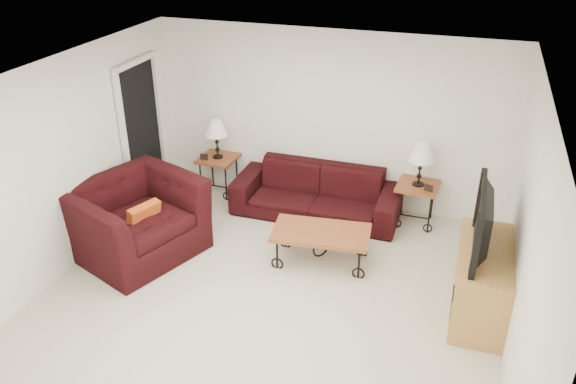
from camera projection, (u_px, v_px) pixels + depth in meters
The scene contains 20 objects.
ground at pixel (268, 298), 6.46m from camera, with size 5.00×5.00×0.00m, color beige.
wall_back at pixel (329, 120), 7.99m from camera, with size 5.00×0.02×2.50m, color white.
wall_front at pixel (135, 371), 3.78m from camera, with size 5.00×0.02×2.50m, color white.
wall_left at pixel (62, 168), 6.58m from camera, with size 0.02×5.00×2.50m, color white.
wall_right at pixel (526, 241), 5.19m from camera, with size 0.02×5.00×2.50m, color white.
ceiling at pixel (264, 81), 5.31m from camera, with size 5.00×5.00×0.00m, color white.
doorway at pixel (143, 136), 8.07m from camera, with size 0.08×0.94×2.04m, color black.
sofa at pixel (316, 193), 8.01m from camera, with size 2.31×0.90×0.68m, color black.
side_table_left at pixel (219, 175), 8.62m from camera, with size 0.53×0.53×0.58m, color brown.
side_table_right at pixel (416, 204), 7.80m from camera, with size 0.54×0.54×0.59m, color brown.
lamp_left at pixel (217, 139), 8.35m from camera, with size 0.33×0.33×0.58m, color black, non-canonical shape.
lamp_right at pixel (420, 165), 7.53m from camera, with size 0.33×0.33×0.59m, color black, non-canonical shape.
photo_frame_left at pixel (204, 157), 8.38m from camera, with size 0.12×0.02×0.10m, color black.
photo_frame_right at pixel (429, 188), 7.48m from camera, with size 0.12×0.02×0.10m, color black.
coffee_table at pixel (321, 246), 7.00m from camera, with size 1.17×0.63×0.44m, color brown.
armchair at pixel (136, 219), 7.08m from camera, with size 1.46×1.28×0.95m, color black.
throw_pillow at pixel (144, 220), 6.98m from camera, with size 0.43×0.11×0.43m, color #C53F19.
tv_stand at pixel (482, 282), 6.08m from camera, with size 0.54×1.29×0.78m, color #B48D43.
television at pixel (491, 223), 5.76m from camera, with size 1.16×0.15×0.67m, color black.
backpack at pixel (387, 215), 7.64m from camera, with size 0.38×0.29×0.49m, color black.
Camera 1 is at (1.84, -4.85, 4.03)m, focal length 35.82 mm.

